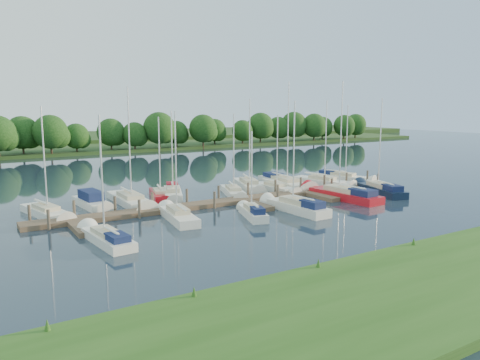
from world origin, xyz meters
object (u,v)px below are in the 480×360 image
dock (244,201)px  motorboat (92,203)px  sailboat_n_0 (47,213)px  sailboat_n_5 (233,193)px  sailboat_s_2 (253,213)px

dock → motorboat: bearing=155.4°
sailboat_n_0 → sailboat_n_5: (18.60, -0.14, 0.00)m
dock → motorboat: (-13.07, 5.99, 0.18)m
sailboat_n_5 → sailboat_s_2: (-3.67, -9.37, 0.06)m
sailboat_n_0 → motorboat: sailboat_n_0 is taller
dock → sailboat_s_2: 5.78m
dock → sailboat_s_2: bearing=-114.8°
dock → motorboat: motorboat is taller
sailboat_n_0 → motorboat: size_ratio=1.48×
dock → motorboat: size_ratio=6.10×
dock → sailboat_n_0: 17.87m
sailboat_s_2 → dock: bearing=82.7°
sailboat_n_0 → dock: bearing=153.0°
motorboat → sailboat_n_5: sailboat_n_5 is taller
dock → motorboat: 14.38m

